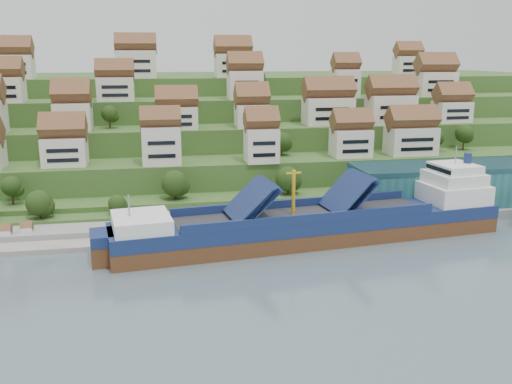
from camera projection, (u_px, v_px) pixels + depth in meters
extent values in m
plane|color=slate|center=(285.00, 243.00, 121.00)|extent=(300.00, 300.00, 0.00)
cube|color=gray|center=(351.00, 214.00, 138.57)|extent=(180.00, 14.00, 2.20)
cube|color=gray|center=(9.00, 239.00, 122.21)|extent=(45.00, 20.00, 1.00)
cube|color=#2D4C1E|center=(230.00, 161.00, 202.69)|extent=(260.00, 128.00, 4.00)
cube|color=#2D4C1E|center=(228.00, 149.00, 206.64)|extent=(260.00, 118.00, 11.00)
cube|color=#2D4C1E|center=(225.00, 136.00, 213.45)|extent=(260.00, 102.00, 18.00)
cube|color=#2D4C1E|center=(222.00, 124.00, 220.26)|extent=(260.00, 86.00, 25.00)
cube|color=#2D4C1E|center=(219.00, 114.00, 228.15)|extent=(260.00, 68.00, 31.00)
cube|color=silver|center=(65.00, 151.00, 147.09)|extent=(10.99, 8.57, 7.21)
cube|color=silver|center=(161.00, 145.00, 147.88)|extent=(9.89, 7.03, 9.85)
cube|color=silver|center=(261.00, 145.00, 151.10)|extent=(8.47, 7.62, 9.00)
cube|color=silver|center=(351.00, 143.00, 159.22)|extent=(10.52, 7.73, 7.64)
cube|color=silver|center=(411.00, 141.00, 162.72)|extent=(13.59, 8.26, 7.76)
cube|color=silver|center=(73.00, 117.00, 160.30)|extent=(10.03, 8.98, 7.73)
cube|color=silver|center=(177.00, 118.00, 163.53)|extent=(11.49, 7.90, 6.37)
cube|color=silver|center=(252.00, 116.00, 167.83)|extent=(9.43, 8.56, 6.62)
cube|color=silver|center=(328.00, 111.00, 173.29)|extent=(14.63, 8.36, 8.15)
cube|color=silver|center=(390.00, 110.00, 175.03)|extent=(14.23, 8.18, 8.74)
cube|color=silver|center=(451.00, 112.00, 179.77)|extent=(10.61, 8.04, 6.39)
cube|color=silver|center=(7.00, 90.00, 168.37)|extent=(9.90, 7.86, 7.43)
cube|color=silver|center=(116.00, 89.00, 173.64)|extent=(10.99, 7.30, 7.15)
cube|color=silver|center=(245.00, 85.00, 179.90)|extent=(10.58, 7.79, 8.85)
cube|color=silver|center=(345.00, 83.00, 187.89)|extent=(8.39, 7.14, 9.07)
cube|color=silver|center=(435.00, 84.00, 193.68)|extent=(12.86, 8.47, 8.04)
cube|color=silver|center=(17.00, 67.00, 186.38)|extent=(10.32, 8.03, 7.71)
cube|color=silver|center=(136.00, 64.00, 191.03)|extent=(13.06, 7.51, 9.08)
cube|color=silver|center=(233.00, 66.00, 198.03)|extent=(12.35, 8.15, 8.00)
cube|color=silver|center=(408.00, 66.00, 213.07)|extent=(9.47, 7.05, 7.13)
ellipsoid|color=#274216|center=(11.00, 186.00, 135.14)|extent=(4.84, 4.84, 4.84)
ellipsoid|color=#274216|center=(288.00, 179.00, 145.24)|extent=(6.42, 6.42, 6.42)
ellipsoid|color=#274216|center=(175.00, 183.00, 140.39)|extent=(6.54, 6.54, 6.54)
ellipsoid|color=#274216|center=(436.00, 137.00, 168.37)|extent=(4.43, 4.43, 4.43)
ellipsoid|color=#274216|center=(464.00, 134.00, 169.73)|extent=(5.36, 5.36, 5.36)
ellipsoid|color=#274216|center=(282.00, 142.00, 160.77)|extent=(5.46, 5.46, 5.46)
ellipsoid|color=#274216|center=(374.00, 103.00, 179.95)|extent=(5.09, 5.09, 5.09)
ellipsoid|color=#274216|center=(62.00, 116.00, 163.45)|extent=(5.97, 5.97, 5.97)
ellipsoid|color=#274216|center=(109.00, 114.00, 164.34)|extent=(4.72, 4.72, 4.72)
ellipsoid|color=#274216|center=(254.00, 79.00, 184.69)|extent=(7.44, 7.44, 7.44)
ellipsoid|color=#274216|center=(338.00, 80.00, 192.61)|extent=(5.32, 5.32, 5.32)
ellipsoid|color=#274216|center=(339.00, 84.00, 191.01)|extent=(4.80, 4.80, 4.80)
ellipsoid|color=#274216|center=(39.00, 203.00, 128.45)|extent=(5.87, 5.87, 5.87)
ellipsoid|color=#274216|center=(117.00, 204.00, 131.67)|extent=(4.20, 4.20, 4.20)
cube|color=#246163|center=(469.00, 183.00, 144.62)|extent=(60.00, 15.00, 10.00)
cylinder|color=gray|center=(351.00, 200.00, 132.23)|extent=(0.16, 0.16, 8.00)
cube|color=maroon|center=(354.00, 184.00, 131.47)|extent=(1.20, 0.05, 0.80)
cube|color=white|center=(6.00, 235.00, 119.92)|extent=(2.40, 2.20, 2.20)
cube|color=white|center=(27.00, 231.00, 122.05)|extent=(2.40, 2.20, 2.20)
cube|color=#56321A|center=(312.00, 236.00, 122.26)|extent=(85.68, 23.16, 5.43)
cube|color=navy|center=(312.00, 220.00, 121.39)|extent=(85.70, 23.29, 2.82)
cube|color=white|center=(141.00, 222.00, 110.40)|extent=(12.28, 13.60, 2.82)
cube|color=#262628|center=(303.00, 215.00, 120.43)|extent=(55.25, 17.55, 0.33)
cube|color=navy|center=(249.00, 202.00, 116.10)|extent=(9.52, 12.89, 7.51)
cube|color=navy|center=(345.00, 194.00, 122.37)|extent=(9.12, 12.84, 7.94)
cylinder|color=gold|center=(293.00, 193.00, 118.66)|extent=(0.85, 0.85, 9.78)
cube|color=white|center=(453.00, 193.00, 130.60)|extent=(14.43, 13.87, 4.35)
cube|color=white|center=(454.00, 178.00, 129.77)|extent=(12.12, 12.31, 2.72)
cube|color=white|center=(455.00, 168.00, 129.23)|extent=(9.81, 10.75, 1.96)
cylinder|color=navy|center=(468.00, 158.00, 129.68)|extent=(1.93, 1.93, 2.39)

